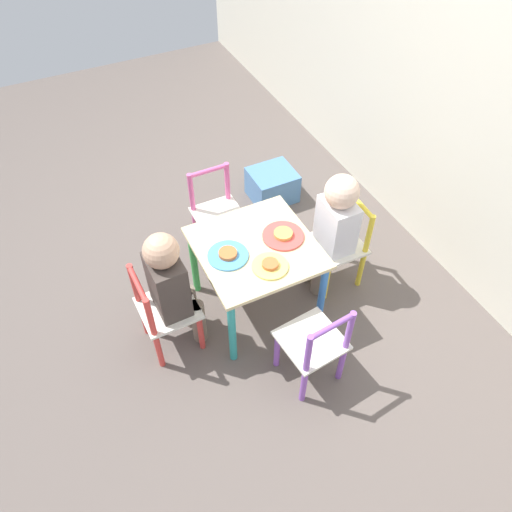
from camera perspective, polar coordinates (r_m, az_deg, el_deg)
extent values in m
plane|color=#5B514C|center=(2.66, 0.00, -5.58)|extent=(6.00, 6.00, 0.00)
cube|color=beige|center=(2.46, 26.07, 23.51)|extent=(6.00, 0.06, 2.60)
cube|color=beige|center=(2.33, 0.00, 0.96)|extent=(0.54, 0.54, 0.02)
cylinder|color=green|center=(2.59, -7.10, -0.74)|extent=(0.04, 0.04, 0.43)
cylinder|color=teal|center=(2.30, -2.74, -8.70)|extent=(0.04, 0.04, 0.43)
cylinder|color=orange|center=(2.71, 2.30, 2.57)|extent=(0.04, 0.04, 0.43)
cylinder|color=#387AD1|center=(2.45, 7.53, -4.53)|extent=(0.04, 0.04, 0.43)
cube|color=silver|center=(2.62, 9.18, 1.31)|extent=(0.27, 0.27, 0.02)
cylinder|color=yellow|center=(2.74, 5.82, 0.16)|extent=(0.03, 0.03, 0.25)
cylinder|color=yellow|center=(2.62, 8.05, -2.93)|extent=(0.03, 0.03, 0.25)
cylinder|color=yellow|center=(2.82, 9.58, 1.48)|extent=(0.03, 0.03, 0.25)
cylinder|color=yellow|center=(2.71, 11.90, -1.45)|extent=(0.03, 0.03, 0.25)
cylinder|color=yellow|center=(2.65, 10.26, 5.30)|extent=(0.03, 0.03, 0.25)
cylinder|color=yellow|center=(2.53, 12.77, 2.34)|extent=(0.03, 0.03, 0.25)
cylinder|color=yellow|center=(2.51, 11.87, 5.76)|extent=(0.21, 0.03, 0.02)
cube|color=silver|center=(2.36, -9.99, -5.87)|extent=(0.27, 0.27, 0.02)
cylinder|color=#DB3D38|center=(2.42, -6.33, -8.65)|extent=(0.03, 0.03, 0.25)
cylinder|color=#DB3D38|center=(2.54, -8.24, -5.11)|extent=(0.03, 0.03, 0.25)
cylinder|color=#DB3D38|center=(2.40, -11.04, -10.51)|extent=(0.03, 0.03, 0.25)
cylinder|color=#DB3D38|center=(2.52, -12.71, -6.83)|extent=(0.03, 0.03, 0.25)
cylinder|color=#DB3D38|center=(2.19, -11.98, -6.97)|extent=(0.03, 0.03, 0.25)
cylinder|color=#DB3D38|center=(2.32, -13.73, -3.15)|extent=(0.03, 0.03, 0.25)
cylinder|color=#DB3D38|center=(2.17, -13.38, -3.13)|extent=(0.21, 0.03, 0.02)
cube|color=silver|center=(2.24, 6.34, -9.53)|extent=(0.28, 0.28, 0.02)
cylinder|color=#8E51BC|center=(2.43, 6.62, -8.36)|extent=(0.03, 0.03, 0.25)
cylinder|color=#8E51BC|center=(2.36, 2.42, -10.66)|extent=(0.03, 0.03, 0.25)
cylinder|color=#8E51BC|center=(2.35, 9.74, -11.92)|extent=(0.03, 0.03, 0.25)
cylinder|color=#8E51BC|center=(2.28, 5.46, -14.47)|extent=(0.03, 0.03, 0.25)
cylinder|color=#8E51BC|center=(2.14, 10.60, -8.44)|extent=(0.03, 0.03, 0.25)
cylinder|color=#8E51BC|center=(2.06, 5.97, -11.13)|extent=(0.03, 0.03, 0.25)
cylinder|color=#8E51BC|center=(2.00, 8.70, -7.96)|extent=(0.04, 0.21, 0.02)
cube|color=silver|center=(2.75, -4.30, 4.60)|extent=(0.26, 0.26, 0.02)
cylinder|color=#E5599E|center=(2.75, -5.28, 0.54)|extent=(0.03, 0.03, 0.25)
cylinder|color=#E5599E|center=(2.81, -1.30, 1.95)|extent=(0.03, 0.03, 0.25)
cylinder|color=#E5599E|center=(2.89, -6.91, 3.28)|extent=(0.03, 0.03, 0.25)
cylinder|color=#E5599E|center=(2.95, -3.09, 4.58)|extent=(0.03, 0.03, 0.25)
cylinder|color=#E5599E|center=(2.73, -7.39, 7.11)|extent=(0.03, 0.03, 0.25)
cylinder|color=#E5599E|center=(2.78, -3.30, 8.42)|extent=(0.03, 0.03, 0.25)
cylinder|color=#E5599E|center=(2.68, -5.50, 9.68)|extent=(0.03, 0.21, 0.02)
cylinder|color=#7A6B5B|center=(2.70, 6.14, -0.62)|extent=(0.07, 0.07, 0.27)
cylinder|color=#7A6B5B|center=(2.64, 7.19, -2.08)|extent=(0.07, 0.07, 0.27)
cube|color=silver|center=(2.51, 9.19, 3.55)|extent=(0.20, 0.14, 0.28)
sphere|color=beige|center=(2.37, 9.80, 7.27)|extent=(0.17, 0.17, 0.17)
cylinder|color=#7A6B5B|center=(2.45, -6.57, -7.46)|extent=(0.07, 0.07, 0.27)
cylinder|color=#7A6B5B|center=(2.51, -7.48, -5.80)|extent=(0.07, 0.07, 0.27)
cube|color=#423833|center=(2.24, -10.04, -3.24)|extent=(0.20, 0.15, 0.30)
sphere|color=tan|center=(2.08, -10.81, 0.57)|extent=(0.15, 0.15, 0.15)
cylinder|color=#E54C47|center=(2.36, 3.11, 2.32)|extent=(0.20, 0.20, 0.01)
cylinder|color=gold|center=(2.35, 3.13, 2.56)|extent=(0.09, 0.09, 0.02)
cylinder|color=#4C9EE0|center=(2.28, -3.23, 0.07)|extent=(0.19, 0.19, 0.01)
cylinder|color=#CC6633|center=(2.27, -3.24, 0.31)|extent=(0.08, 0.08, 0.02)
cylinder|color=#EADB66|center=(2.23, 1.62, -1.16)|extent=(0.16, 0.16, 0.01)
cylinder|color=#CC6633|center=(2.22, 1.63, -0.93)|extent=(0.07, 0.07, 0.02)
cube|color=#4C7FB7|center=(3.21, 1.87, 8.12)|extent=(0.25, 0.28, 0.20)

